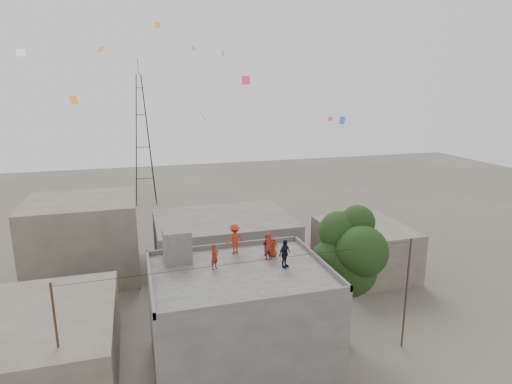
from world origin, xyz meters
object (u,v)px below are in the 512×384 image
stair_head_box (177,245)px  person_red_adult (269,246)px  tree (351,254)px  transmission_tower (143,140)px  person_dark_adult (285,254)px

stair_head_box → person_red_adult: (5.37, -1.30, -0.14)m
tree → transmission_tower: (-11.37, 39.40, 2.97)m
stair_head_box → person_dark_adult: stair_head_box is taller
person_red_adult → stair_head_box: bearing=13.8°
person_red_adult → person_dark_adult: (0.52, -1.39, -0.02)m
stair_head_box → person_red_adult: 5.53m
person_red_adult → person_dark_adult: bearing=137.8°
stair_head_box → tree: tree is taller
transmission_tower → person_dark_adult: transmission_tower is taller
tree → person_red_adult: (-5.20, 0.70, 0.85)m
person_red_adult → tree: bearing=-160.2°
tree → person_dark_adult: tree is taller
tree → person_red_adult: bearing=172.3°
stair_head_box → transmission_tower: bearing=91.2°
tree → person_dark_adult: bearing=-171.6°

